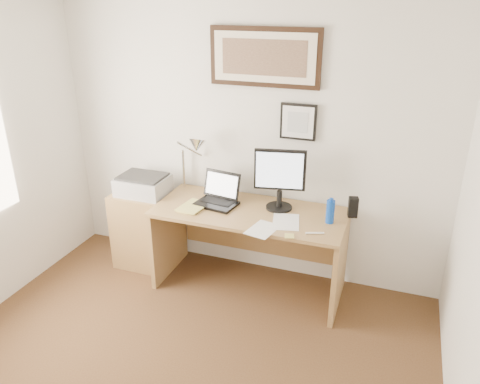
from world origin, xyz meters
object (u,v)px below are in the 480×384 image
at_px(water_bottle, 330,212).
at_px(laptop, 218,197).
at_px(lcd_monitor, 280,177).
at_px(desk, 252,231).
at_px(side_cabinet, 144,229).
at_px(book, 184,204).
at_px(printer, 143,185).

xyz_separation_m(water_bottle, laptop, (-0.97, 0.05, -0.04)).
relative_size(laptop, lcd_monitor, 0.72).
height_order(desk, laptop, laptop).
bearing_deg(water_bottle, desk, 173.29).
relative_size(side_cabinet, lcd_monitor, 1.40).
distance_m(side_cabinet, water_bottle, 1.80).
bearing_deg(book, printer, 162.42).
distance_m(water_bottle, printer, 1.71).
xyz_separation_m(side_cabinet, printer, (0.03, 0.01, 0.45)).
bearing_deg(printer, water_bottle, -1.68).
distance_m(laptop, printer, 0.74).
relative_size(book, desk, 0.17).
xyz_separation_m(water_bottle, desk, (-0.67, 0.08, -0.33)).
bearing_deg(lcd_monitor, side_cabinet, -176.98).
relative_size(desk, lcd_monitor, 3.08).
relative_size(side_cabinet, printer, 1.66).
bearing_deg(side_cabinet, water_bottle, -1.42).
relative_size(book, laptop, 0.72).
bearing_deg(book, side_cabinet, 164.15).
distance_m(side_cabinet, book, 0.66).
bearing_deg(printer, lcd_monitor, 2.77).
xyz_separation_m(side_cabinet, desk, (1.07, 0.04, 0.15)).
xyz_separation_m(water_bottle, lcd_monitor, (-0.45, 0.11, 0.20)).
height_order(book, lcd_monitor, lcd_monitor).
xyz_separation_m(side_cabinet, lcd_monitor, (1.29, 0.07, 0.68)).
distance_m(lcd_monitor, printer, 1.28).
height_order(side_cabinet, water_bottle, water_bottle).
xyz_separation_m(book, desk, (0.56, 0.18, -0.25)).
distance_m(laptop, lcd_monitor, 0.57).
xyz_separation_m(laptop, printer, (-0.74, 0.00, 0.01)).
height_order(side_cabinet, printer, printer).
bearing_deg(lcd_monitor, water_bottle, -13.98).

